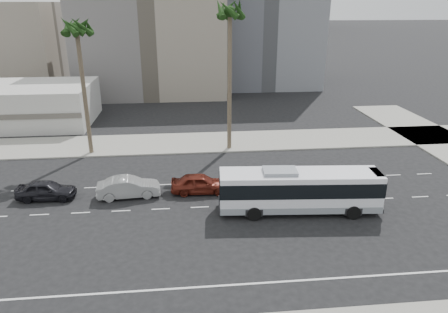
{
  "coord_description": "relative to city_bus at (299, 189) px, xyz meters",
  "views": [
    {
      "loc": [
        -6.95,
        -28.21,
        14.86
      ],
      "look_at": [
        -3.71,
        4.0,
        2.63
      ],
      "focal_mm": 32.7,
      "sensor_mm": 36.0,
      "label": 1
    }
  ],
  "objects": [
    {
      "name": "midrise_beige_far",
      "position": [
        -39.42,
        51.33,
        5.7
      ],
      "size": [
        18.0,
        16.0,
        15.0
      ],
      "primitive_type": "cube",
      "color": "slate",
      "rests_on": "ground"
    },
    {
      "name": "commercial_low",
      "position": [
        -31.42,
        27.32,
        0.7
      ],
      "size": [
        22.0,
        12.16,
        5.0
      ],
      "color": "#BCBAB4",
      "rests_on": "ground"
    },
    {
      "name": "city_bus",
      "position": [
        0.0,
        0.0,
        0.0
      ],
      "size": [
        12.11,
        3.55,
        3.43
      ],
      "rotation": [
        0.0,
        0.0,
        -0.07
      ],
      "color": "white",
      "rests_on": "ground"
    },
    {
      "name": "car_a",
      "position": [
        -7.28,
        4.02,
        -0.99
      ],
      "size": [
        2.1,
        4.85,
        1.63
      ],
      "primitive_type": "imported",
      "rotation": [
        0.0,
        0.0,
        1.53
      ],
      "color": "maroon",
      "rests_on": "ground"
    },
    {
      "name": "car_c",
      "position": [
        -19.62,
        4.04,
        -1.02
      ],
      "size": [
        2.03,
        4.68,
        1.57
      ],
      "primitive_type": "imported",
      "rotation": [
        0.0,
        0.0,
        1.53
      ],
      "color": "black",
      "rests_on": "ground"
    },
    {
      "name": "palm_near",
      "position": [
        -3.64,
        14.49,
        11.94
      ],
      "size": [
        4.5,
        4.5,
        15.17
      ],
      "rotation": [
        0.0,
        0.0,
        -0.05
      ],
      "color": "brown",
      "rests_on": "ground"
    },
    {
      "name": "sidewalk_north",
      "position": [
        -1.42,
        16.83,
        -1.73
      ],
      "size": [
        120.0,
        7.0,
        0.15
      ],
      "primitive_type": "cube",
      "color": "gray",
      "rests_on": "ground"
    },
    {
      "name": "midrise_beige_west",
      "position": [
        -13.42,
        46.33,
        7.2
      ],
      "size": [
        24.0,
        18.0,
        18.0
      ],
      "primitive_type": "cube",
      "color": "slate",
      "rests_on": "ground"
    },
    {
      "name": "palm_mid",
      "position": [
        -18.21,
        14.51,
        10.56
      ],
      "size": [
        4.44,
        4.44,
        13.74
      ],
      "rotation": [
        0.0,
        0.0,
        0.22
      ],
      "color": "brown",
      "rests_on": "ground"
    },
    {
      "name": "ground",
      "position": [
        -1.42,
        1.33,
        -1.8
      ],
      "size": [
        700.0,
        700.0,
        0.0
      ],
      "primitive_type": "plane",
      "color": "black",
      "rests_on": "ground"
    },
    {
      "name": "car_b",
      "position": [
        -13.07,
        3.8,
        -0.97
      ],
      "size": [
        2.2,
        5.17,
        1.66
      ],
      "primitive_type": "imported",
      "rotation": [
        0.0,
        0.0,
        1.66
      ],
      "color": "#949495",
      "rests_on": "ground"
    },
    {
      "name": "midrise_gray_center",
      "position": [
        6.58,
        53.33,
        11.2
      ],
      "size": [
        20.0,
        20.0,
        26.0
      ],
      "primitive_type": "cube",
      "color": "#5B5C64",
      "rests_on": "ground"
    }
  ]
}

